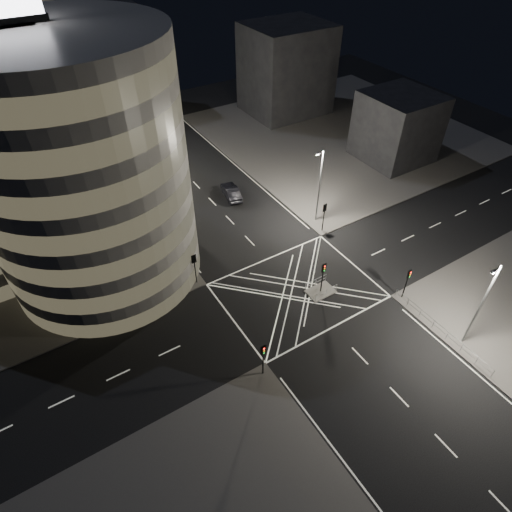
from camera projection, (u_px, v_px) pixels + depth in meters
ground at (297, 290)px, 46.55m from camera, size 120.00×120.00×0.00m
sidewalk_far_right at (341, 132)px, 75.04m from camera, size 42.00×42.00×0.15m
central_island at (320, 291)px, 46.34m from camera, size 3.00×2.00×0.15m
office_tower_curved at (21, 164)px, 41.83m from camera, size 30.00×29.00×27.20m
building_right_far at (286, 69)px, 77.06m from camera, size 14.00×12.00×15.00m
building_right_near at (397, 127)px, 65.09m from camera, size 10.00×10.00×10.00m
building_far_end at (90, 63)px, 75.74m from camera, size 18.00×8.00×18.00m
tree_a at (169, 246)px, 45.04m from camera, size 3.77×3.77×6.65m
tree_b at (148, 216)px, 48.78m from camera, size 4.06×4.06×6.91m
tree_c at (130, 192)px, 52.57m from camera, size 3.90×3.90×6.83m
tree_d at (113, 165)px, 55.91m from camera, size 5.15×5.15×8.25m
tree_e at (101, 153)px, 60.29m from camera, size 4.17×4.17×6.81m
traffic_signal_fl at (194, 264)px, 45.45m from camera, size 0.55×0.22×4.00m
traffic_signal_nl at (263, 355)px, 36.83m from camera, size 0.55×0.22×4.00m
traffic_signal_fr at (324, 212)px, 52.39m from camera, size 0.55×0.22×4.00m
traffic_signal_nr at (408, 279)px, 43.77m from camera, size 0.55×0.22×4.00m
traffic_signal_island at (323, 273)px, 44.45m from camera, size 0.55×0.22×4.00m
street_lamp_left_near at (166, 221)px, 46.75m from camera, size 1.25×0.25×10.00m
street_lamp_left_far at (114, 153)px, 58.16m from camera, size 1.25×0.25×10.00m
street_lamp_right_far at (319, 184)px, 52.29m from camera, size 1.25×0.25×10.00m
street_lamp_right_near at (481, 304)px, 37.71m from camera, size 1.25×0.25×10.00m
railing_near_right at (440, 330)px, 41.66m from camera, size 0.06×11.70×1.10m
railing_island_south at (326, 293)px, 45.35m from camera, size 2.80×0.06×1.10m
railing_island_north at (316, 282)px, 46.49m from camera, size 2.80×0.06×1.10m
sedan at (231, 192)px, 59.54m from camera, size 2.78×5.32×1.67m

